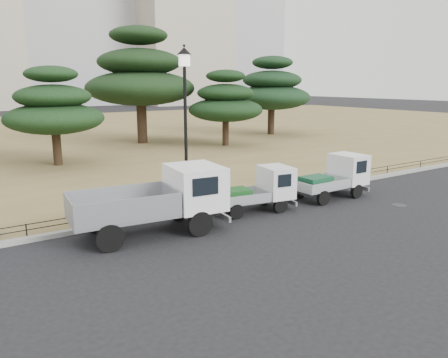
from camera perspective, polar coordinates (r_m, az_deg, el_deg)
ground at (r=15.51m, az=4.07°, el=-6.03°), size 220.00×220.00×0.00m
lawn at (r=43.48m, az=-21.21°, el=5.24°), size 120.00×56.00×0.15m
curb at (r=17.53m, az=-1.08°, el=-3.54°), size 120.00×0.25×0.16m
truck_large at (r=14.52m, az=-8.60°, el=-2.48°), size 5.14×2.43×2.17m
truck_kei_front at (r=17.02m, az=4.52°, el=-1.40°), size 3.37×1.79×1.70m
truck_kei_rear at (r=19.59m, az=14.22°, el=0.29°), size 3.50×1.55×1.82m
street_lamp at (r=16.55m, az=-5.10°, el=10.03°), size 0.54×0.54×6.03m
pipe_fence at (r=17.56m, az=-1.34°, el=-2.30°), size 38.00×0.04×0.40m
manhole at (r=19.30m, az=21.91°, el=-3.19°), size 0.60×0.60×0.01m
pine_center_left at (r=27.28m, az=-21.34°, el=8.56°), size 5.63×5.63×5.72m
pine_center_right at (r=35.75m, az=-10.90°, el=13.02°), size 8.52×8.52×9.04m
pine_east_near at (r=33.69m, az=0.21°, el=9.99°), size 5.67×5.67×5.73m
pine_east_far at (r=41.47m, az=6.26°, el=11.53°), size 7.13×7.13×7.16m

